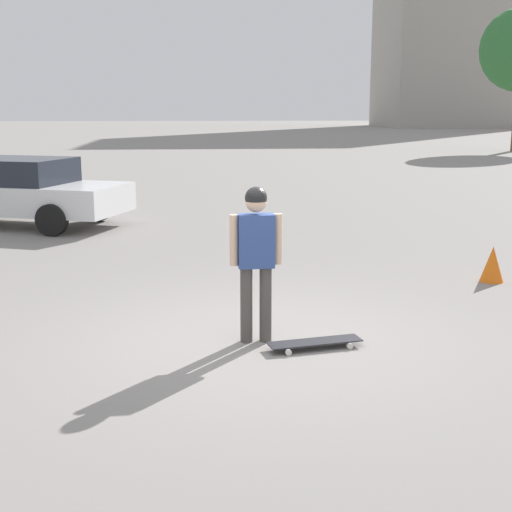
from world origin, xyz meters
TOP-DOWN VIEW (x-y plane):
  - ground_plane at (0.00, 0.00)m, footprint 220.00×220.00m
  - person at (0.00, 0.00)m, footprint 0.23×0.54m
  - skateboard at (-0.27, -0.58)m, footprint 0.43×1.00m
  - car_parked_near at (7.88, 4.38)m, footprint 3.38×5.11m
  - traffic_cone at (2.31, -3.54)m, footprint 0.33×0.33m

SIDE VIEW (x-z plane):
  - ground_plane at x=0.00m, z-range 0.00..0.00m
  - skateboard at x=-0.27m, z-range 0.03..0.10m
  - traffic_cone at x=2.31m, z-range 0.00..0.51m
  - car_parked_near at x=7.88m, z-range 0.02..1.41m
  - person at x=0.00m, z-range 0.18..1.81m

